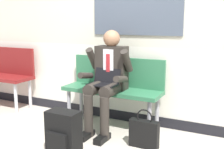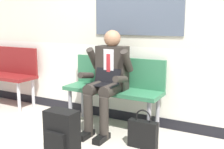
% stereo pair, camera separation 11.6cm
% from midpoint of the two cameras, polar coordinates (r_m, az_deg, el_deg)
% --- Properties ---
extents(ground_plane, '(18.00, 18.00, 0.00)m').
position_cam_midpoint_polar(ground_plane, '(3.35, 0.94, -13.45)').
color(ground_plane, '#B2A899').
extents(station_wall, '(6.23, 0.16, 2.92)m').
position_cam_midpoint_polar(station_wall, '(3.74, 6.51, 11.94)').
color(station_wall, beige).
rests_on(station_wall, ground).
extents(bench_with_person, '(1.30, 0.42, 0.91)m').
position_cam_midpoint_polar(bench_with_person, '(3.66, 1.48, -2.11)').
color(bench_with_person, '#2D6B47').
rests_on(bench_with_person, ground).
extents(bench_empty, '(1.08, 0.42, 0.96)m').
position_cam_midpoint_polar(bench_empty, '(4.90, -19.86, 0.69)').
color(bench_empty, maroon).
rests_on(bench_empty, ground).
extents(person_seated, '(0.57, 0.70, 1.27)m').
position_cam_midpoint_polar(person_seated, '(3.47, -0.01, -0.67)').
color(person_seated, '#2D2823').
rests_on(person_seated, ground).
extents(backpack, '(0.34, 0.24, 0.48)m').
position_cam_midpoint_polar(backpack, '(2.97, -9.13, -11.88)').
color(backpack, black).
rests_on(backpack, ground).
extents(handbag, '(0.33, 0.10, 0.44)m').
position_cam_midpoint_polar(handbag, '(3.16, 7.39, -11.88)').
color(handbag, black).
rests_on(handbag, ground).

